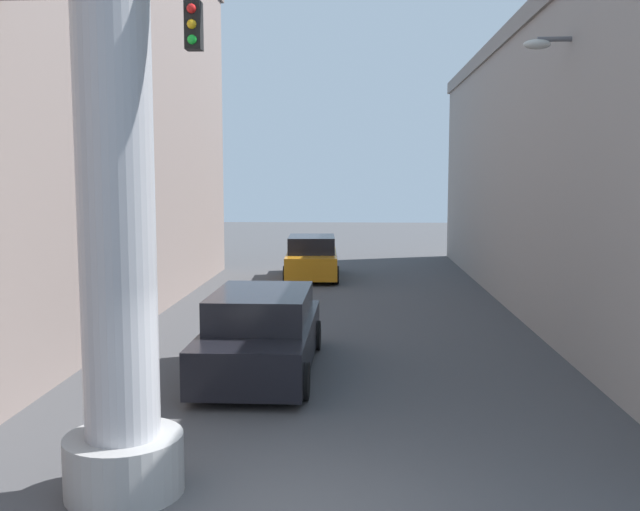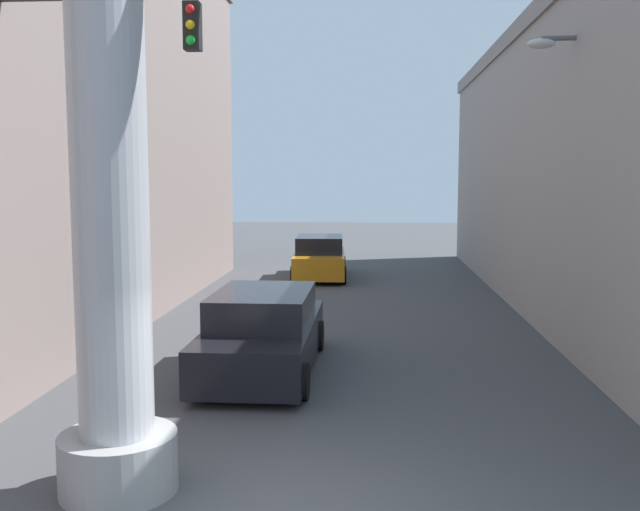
% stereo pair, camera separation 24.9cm
% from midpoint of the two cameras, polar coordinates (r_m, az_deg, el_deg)
% --- Properties ---
extents(ground_plane, '(84.58, 84.58, 0.00)m').
position_cam_midpoint_polar(ground_plane, '(17.24, 1.57, -6.18)').
color(ground_plane, '#424244').
extents(neon_sign_pole, '(3.78, 1.39, 12.10)m').
position_cam_midpoint_polar(neon_sign_pole, '(8.65, -16.03, 18.54)').
color(neon_sign_pole, '#9E9EA3').
rests_on(neon_sign_pole, ground).
extents(street_lamp, '(2.18, 0.28, 6.63)m').
position_cam_midpoint_polar(street_lamp, '(15.74, 22.74, 6.88)').
color(street_lamp, '#59595E').
rests_on(street_lamp, ground).
extents(traffic_light_mast, '(5.08, 0.32, 6.49)m').
position_cam_midpoint_polar(traffic_light_mast, '(11.97, -22.65, 9.65)').
color(traffic_light_mast, '#333333').
rests_on(traffic_light_mast, ground).
extents(car_lead, '(2.07, 4.99, 1.56)m').
position_cam_midpoint_polar(car_lead, '(13.79, -4.03, -6.22)').
color(car_lead, black).
rests_on(car_lead, ground).
extents(car_far, '(2.12, 4.52, 1.56)m').
position_cam_midpoint_polar(car_far, '(26.41, 0.24, -0.22)').
color(car_far, black).
rests_on(car_far, ground).
extents(palm_tree_far_right, '(2.99, 3.02, 6.20)m').
position_cam_midpoint_polar(palm_tree_far_right, '(26.49, 16.57, 6.54)').
color(palm_tree_far_right, brown).
rests_on(palm_tree_far_right, ground).
extents(palm_tree_mid_right, '(2.31, 2.44, 9.43)m').
position_cam_midpoint_polar(palm_tree_mid_right, '(20.55, 19.39, 11.73)').
color(palm_tree_mid_right, brown).
rests_on(palm_tree_mid_right, ground).
extents(pedestrian_far_left, '(0.43, 0.43, 1.76)m').
position_cam_midpoint_polar(pedestrian_far_left, '(21.61, -12.98, -1.03)').
color(pedestrian_far_left, '#1E233F').
rests_on(pedestrian_far_left, ground).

